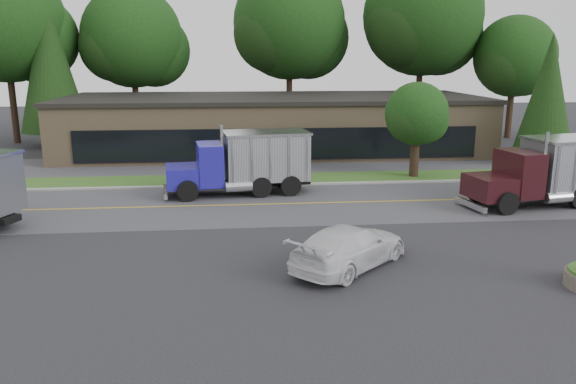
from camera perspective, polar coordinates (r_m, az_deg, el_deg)
ground at (r=19.94m, az=-2.00°, el=-7.94°), size 140.00×140.00×0.00m
road at (r=28.49m, az=-3.08°, el=-1.30°), size 60.00×8.00×0.02m
center_line at (r=28.49m, az=-3.08°, el=-1.30°), size 60.00×0.12×0.01m
curb at (r=32.57m, az=-3.38°, el=0.60°), size 60.00×0.30×0.12m
grass_verge at (r=34.32m, az=-3.49°, el=1.27°), size 60.00×3.40×0.03m
far_parking at (r=39.22m, az=-3.74°, el=2.82°), size 60.00×7.00×0.02m
strip_mall at (r=44.94m, az=-1.45°, el=6.81°), size 32.00×12.00×4.00m
tree_far_a at (r=54.07m, az=-26.62°, el=14.66°), size 10.57×9.94×15.07m
tree_far_b at (r=53.38m, az=-15.36°, el=14.45°), size 9.39×8.83×13.39m
tree_far_c at (r=52.96m, az=0.30°, el=16.25°), size 10.72×10.09×15.29m
tree_far_d at (r=54.53m, az=13.63°, el=16.46°), size 11.40×10.73×16.26m
tree_far_e at (r=55.63m, az=22.07°, el=12.29°), size 7.67×7.21×10.93m
evergreen_left at (r=50.77m, az=-23.02°, el=12.01°), size 5.47×5.47×12.43m
evergreen_right at (r=42.22m, az=24.88°, el=9.05°), size 3.91×3.91×8.88m
tree_verge at (r=35.54m, az=12.99°, el=7.45°), size 4.10×3.86×5.85m
dump_truck_blue at (r=30.55m, az=-4.22°, el=3.17°), size 7.94×3.55×3.36m
dump_truck_maroon at (r=31.24m, az=25.48°, el=2.11°), size 8.53×3.98×3.36m
rally_car at (r=20.11m, az=6.26°, el=-5.53°), size 5.20×5.15×1.51m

